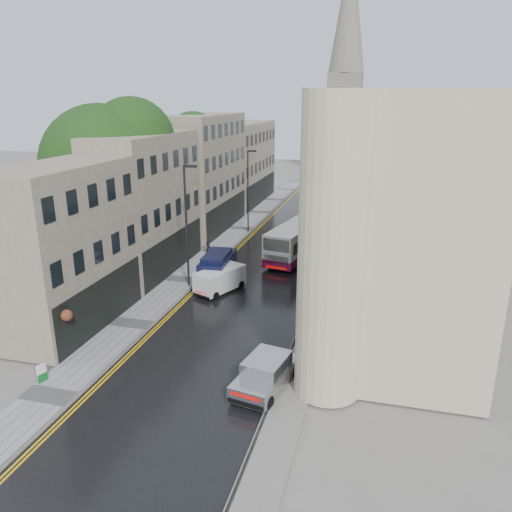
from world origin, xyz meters
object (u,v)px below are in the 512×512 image
at_px(white_van, 199,283).
at_px(pedestrian, 208,248).
at_px(silver_hatchback, 235,384).
at_px(lamp_post_near, 186,227).
at_px(tree_near, 105,188).
at_px(tree_far, 175,174).
at_px(navy_van, 200,273).
at_px(cream_bus, 275,245).
at_px(white_lorry, 317,215).
at_px(lamp_post_far, 248,192).
at_px(estate_sign, 41,373).

height_order(white_van, pedestrian, white_van).
relative_size(silver_hatchback, white_van, 1.10).
xyz_separation_m(white_van, lamp_post_near, (-1.40, 1.47, 3.72)).
relative_size(tree_near, tree_far, 1.11).
xyz_separation_m(silver_hatchback, navy_van, (-6.74, 13.24, 0.40)).
distance_m(cream_bus, white_lorry, 10.40).
relative_size(tree_near, lamp_post_far, 1.63).
relative_size(white_lorry, pedestrian, 5.03).
distance_m(tree_far, cream_bus, 15.23).
bearing_deg(pedestrian, white_van, 127.09).
bearing_deg(estate_sign, tree_far, 120.95).
bearing_deg(estate_sign, white_lorry, 94.65).
height_order(white_van, estate_sign, white_van).
bearing_deg(silver_hatchback, lamp_post_near, 131.24).
bearing_deg(tree_near, silver_hatchback, -44.88).
xyz_separation_m(white_lorry, pedestrian, (-8.24, -10.34, -1.18)).
relative_size(pedestrian, lamp_post_far, 0.18).
bearing_deg(pedestrian, tree_near, 60.10).
distance_m(cream_bus, lamp_post_near, 9.38).
height_order(silver_hatchback, navy_van, navy_van).
height_order(white_lorry, estate_sign, white_lorry).
height_order(tree_near, estate_sign, tree_near).
bearing_deg(white_van, white_lorry, 96.23).
bearing_deg(estate_sign, pedestrian, 108.05).
height_order(white_van, lamp_post_near, lamp_post_near).
relative_size(tree_far, estate_sign, 13.18).
distance_m(tree_near, white_van, 11.27).
height_order(cream_bus, pedestrian, cream_bus).
bearing_deg(navy_van, estate_sign, -105.89).
relative_size(tree_near, lamp_post_near, 1.53).
bearing_deg(estate_sign, white_van, 96.27).
bearing_deg(navy_van, cream_bus, 57.69).
distance_m(tree_far, white_van, 19.17).
height_order(tree_far, lamp_post_far, tree_far).
relative_size(cream_bus, white_van, 2.80).
relative_size(navy_van, lamp_post_near, 0.53).
bearing_deg(tree_far, white_van, -61.99).
distance_m(tree_near, cream_bus, 14.80).
distance_m(silver_hatchback, lamp_post_far, 31.04).
distance_m(tree_far, pedestrian, 11.32).
distance_m(white_lorry, white_van, 19.78).
distance_m(white_lorry, navy_van, 18.71).
bearing_deg(cream_bus, tree_near, -145.75).
xyz_separation_m(tree_far, white_lorry, (14.53, 2.59, -4.15)).
distance_m(tree_far, silver_hatchback, 32.48).
xyz_separation_m(silver_hatchback, white_van, (-6.39, 12.02, 0.08)).
bearing_deg(lamp_post_near, silver_hatchback, -62.23).
xyz_separation_m(pedestrian, lamp_post_far, (1.10, 9.34, 3.48)).
height_order(white_lorry, silver_hatchback, white_lorry).
bearing_deg(tree_near, white_van, -20.04).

